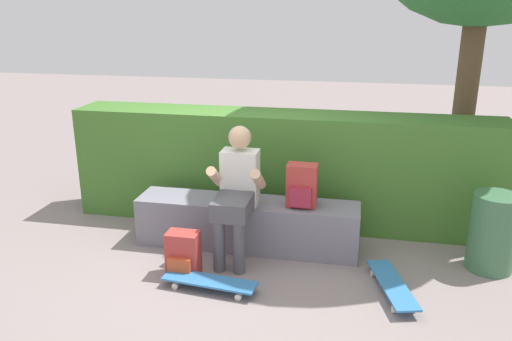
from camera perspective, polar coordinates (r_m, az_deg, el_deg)
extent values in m
plane|color=gray|center=(4.78, -1.83, -10.14)|extent=(24.00, 24.00, 0.00)
cube|color=slate|center=(4.96, -1.01, -6.00)|extent=(2.15, 0.44, 0.47)
cube|color=white|center=(4.73, -1.79, -0.76)|extent=(0.34, 0.22, 0.52)
sphere|color=#D8AD84|center=(4.62, -1.84, 3.76)|extent=(0.21, 0.21, 0.21)
cube|color=#4C4C51|center=(4.51, -2.67, -4.11)|extent=(0.32, 0.40, 0.17)
cylinder|color=#4C4C51|center=(4.53, -4.19, -8.50)|extent=(0.11, 0.11, 0.47)
cylinder|color=#4C4C51|center=(4.49, -1.95, -8.72)|extent=(0.11, 0.11, 0.47)
cylinder|color=#D8AD84|center=(4.64, -4.60, -0.68)|extent=(0.09, 0.33, 0.27)
cylinder|color=#D8AD84|center=(4.55, 0.26, -1.00)|extent=(0.09, 0.33, 0.27)
cube|color=teal|center=(4.32, -5.26, -12.27)|extent=(0.82, 0.28, 0.02)
cylinder|color=silver|center=(4.32, -1.33, -13.02)|extent=(0.06, 0.04, 0.05)
cylinder|color=silver|center=(4.20, -2.01, -14.02)|extent=(0.06, 0.04, 0.05)
cylinder|color=silver|center=(4.51, -8.23, -11.79)|extent=(0.06, 0.04, 0.05)
cylinder|color=silver|center=(4.40, -9.08, -12.69)|extent=(0.06, 0.04, 0.05)
cube|color=teal|center=(4.41, 15.09, -12.23)|extent=(0.41, 0.82, 0.02)
cylinder|color=silver|center=(4.64, 13.04, -11.18)|extent=(0.05, 0.06, 0.05)
cylinder|color=silver|center=(4.69, 14.82, -11.03)|extent=(0.05, 0.06, 0.05)
cylinder|color=silver|center=(4.19, 15.28, -14.84)|extent=(0.05, 0.06, 0.05)
cylinder|color=silver|center=(4.24, 17.26, -14.62)|extent=(0.05, 0.06, 0.05)
cube|color=#B23833|center=(4.72, 5.19, -1.64)|extent=(0.28, 0.18, 0.40)
cube|color=#A12539|center=(4.64, 5.00, -3.04)|extent=(0.20, 0.05, 0.18)
cube|color=#B23833|center=(4.52, -8.17, -9.24)|extent=(0.28, 0.18, 0.40)
cube|color=#C54A25|center=(4.46, -8.62, -10.81)|extent=(0.20, 0.05, 0.18)
cube|color=#3F702A|center=(5.45, 3.01, 0.28)|extent=(4.50, 0.57, 1.20)
cylinder|color=brown|center=(5.84, 22.64, 8.69)|extent=(0.23, 0.23, 2.90)
cylinder|color=#3D6B47|center=(4.96, 25.12, -6.34)|extent=(0.40, 0.40, 0.71)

